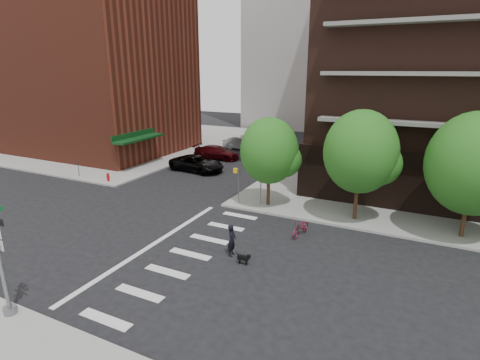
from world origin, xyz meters
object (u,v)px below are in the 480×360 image
object	(u,v)px
fire_hydrant	(108,177)
dog_walker	(232,240)
parked_car_black	(197,163)
scooter	(301,228)
traffic_signal	(0,255)
parked_car_maroon	(217,152)
parked_car_silver	(244,143)

from	to	relation	value
fire_hydrant	dog_walker	world-z (taller)	dog_walker
fire_hydrant	parked_car_black	bearing A→B (deg)	54.04
scooter	traffic_signal	bearing A→B (deg)	-113.09
parked_car_black	scooter	xyz separation A→B (m)	(13.27, -9.58, -0.26)
parked_car_maroon	fire_hydrant	bearing A→B (deg)	157.56
traffic_signal	parked_car_black	world-z (taller)	traffic_signal
parked_car_silver	dog_walker	size ratio (longest dim) A/B	2.85
fire_hydrant	parked_car_maroon	size ratio (longest dim) A/B	0.15
traffic_signal	dog_walker	size ratio (longest dim) A/B	3.48
parked_car_silver	dog_walker	distance (m)	26.83
parked_car_silver	dog_walker	xyz separation A→B (m)	(11.00, -24.47, 0.05)
fire_hydrant	parked_car_black	distance (m)	8.16
parked_car_silver	dog_walker	world-z (taller)	dog_walker
parked_car_black	parked_car_silver	xyz separation A→B (m)	(-0.25, 10.94, 0.06)
traffic_signal	parked_car_black	distance (m)	22.60
fire_hydrant	scooter	distance (m)	18.31
parked_car_maroon	dog_walker	size ratio (longest dim) A/B	2.92
scooter	dog_walker	size ratio (longest dim) A/B	1.10
parked_car_black	traffic_signal	bearing A→B (deg)	-161.00
parked_car_black	dog_walker	xyz separation A→B (m)	(10.75, -13.53, 0.11)
fire_hydrant	parked_car_silver	xyz separation A→B (m)	(4.54, 17.54, 0.26)
parked_car_black	dog_walker	world-z (taller)	dog_walker
parked_car_maroon	parked_car_silver	xyz separation A→B (m)	(0.53, 5.71, 0.08)
parked_car_silver	scooter	distance (m)	24.58
traffic_signal	parked_car_maroon	distance (m)	27.85
parked_car_maroon	dog_walker	xyz separation A→B (m)	(11.53, -18.76, 0.13)
parked_car_black	parked_car_maroon	distance (m)	5.29
parked_car_maroon	parked_car_black	bearing A→B (deg)	-175.18
parked_car_black	parked_car_maroon	xyz separation A→B (m)	(-0.79, 5.23, -0.02)
parked_car_black	parked_car_silver	distance (m)	10.94
traffic_signal	parked_car_black	bearing A→B (deg)	103.46
parked_car_maroon	scooter	distance (m)	20.42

